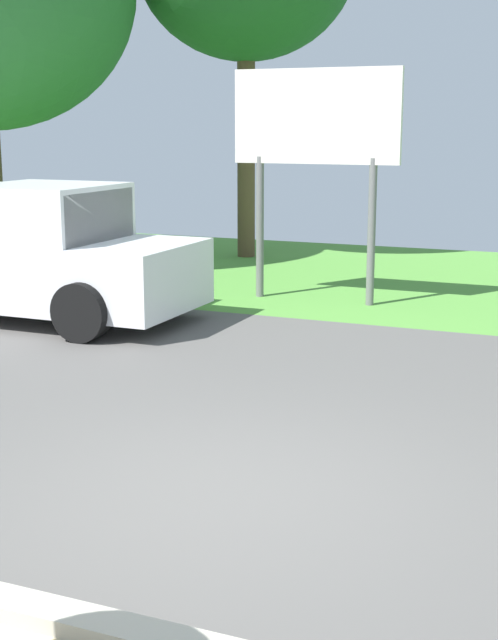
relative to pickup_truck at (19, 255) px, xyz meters
The scene contains 3 objects.
ground_plane 5.64m from the pickup_truck, 17.94° to the right, with size 40.00×22.00×0.20m.
pickup_truck is the anchor object (origin of this frame).
roadside_billboard 4.71m from the pickup_truck, 37.64° to the left, with size 2.60×0.12×3.50m.
Camera 1 is at (2.60, -5.71, 2.69)m, focal length 50.54 mm.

